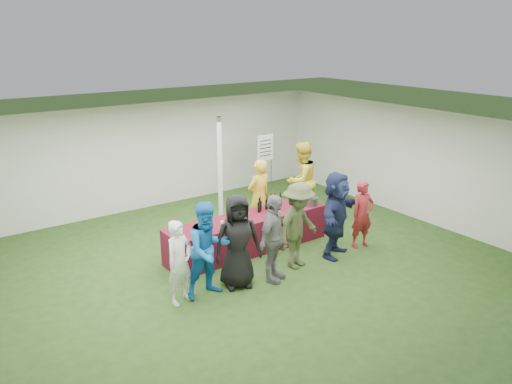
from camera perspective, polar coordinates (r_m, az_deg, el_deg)
ground at (r=10.13m, az=-2.79°, el=-7.86°), size 60.00×60.00×0.00m
tent at (r=10.84m, az=-4.10°, el=1.53°), size 10.00×10.00×10.00m
serving_table at (r=10.44m, az=-0.90°, el=-4.77°), size 3.60×0.80×0.75m
wine_bottles at (r=10.72m, az=1.47°, el=-1.31°), size 0.69×0.16×0.32m
wine_glasses at (r=9.62m, az=-4.34°, el=-3.72°), size 1.10×0.11×0.16m
water_bottle at (r=10.34m, az=-1.04°, el=-2.15°), size 0.07×0.07×0.23m
bar_towel at (r=11.26m, az=5.70°, el=-1.01°), size 0.25×0.18×0.03m
dump_bucket at (r=11.02m, az=6.43°, el=-1.06°), size 0.27×0.27×0.18m
wine_list_sign at (r=13.30m, az=1.08°, el=4.50°), size 0.50×0.03×1.80m
staff_pourer at (r=11.13m, az=0.32°, el=-0.61°), size 0.68×0.49×1.73m
staff_back at (r=12.18m, az=5.18°, el=1.35°), size 1.02×0.85×1.89m
customer_0 at (r=8.48m, az=-8.73°, el=-7.94°), size 0.62×0.51×1.47m
customer_1 at (r=8.58m, az=-5.45°, el=-6.57°), size 0.84×0.66×1.71m
customer_2 at (r=8.85m, az=-2.14°, el=-5.65°), size 0.97×0.78×1.73m
customer_3 at (r=9.05m, az=1.98°, el=-5.35°), size 1.05×0.82×1.66m
customer_4 at (r=9.58m, az=4.84°, el=-3.87°), size 1.23×0.91×1.71m
customer_5 at (r=10.16m, az=9.14°, el=-2.56°), size 1.71×1.19×1.78m
customer_6 at (r=10.73m, az=12.06°, el=-2.51°), size 0.58×0.43×1.46m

